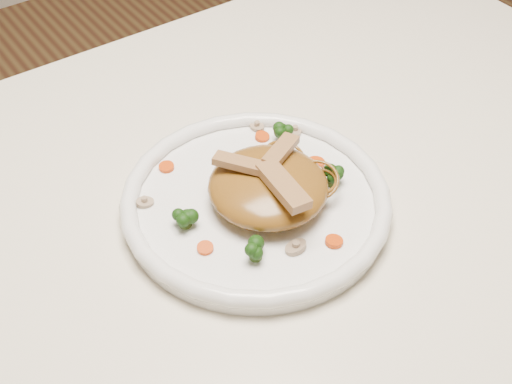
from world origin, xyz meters
TOP-DOWN VIEW (x-y plane):
  - table at (0.00, 0.00)m, footprint 1.20×0.80m
  - plate at (-0.01, -0.02)m, footprint 0.36×0.36m
  - noodle_mound at (-0.00, -0.03)m, footprint 0.14×0.14m
  - chicken_a at (0.03, -0.01)m, footprint 0.06×0.04m
  - chicken_b at (-0.02, -0.01)m, footprint 0.05×0.06m
  - chicken_c at (-0.00, -0.06)m, footprint 0.03×0.08m
  - broccoli_0 at (0.08, 0.04)m, footprint 0.04×0.04m
  - broccoli_1 at (-0.10, -0.01)m, footprint 0.03×0.03m
  - broccoli_2 at (-0.06, -0.09)m, footprint 0.03×0.03m
  - broccoli_3 at (0.08, -0.05)m, footprint 0.04×0.04m
  - carrot_0 at (0.06, 0.06)m, footprint 0.02×0.02m
  - carrot_1 at (-0.10, -0.05)m, footprint 0.02×0.02m
  - carrot_2 at (0.08, -0.01)m, footprint 0.02×0.02m
  - carrot_3 at (-0.07, 0.08)m, footprint 0.02×0.02m
  - carrot_4 at (0.02, -0.12)m, footprint 0.03×0.03m
  - mushroom_0 at (-0.02, -0.11)m, footprint 0.03×0.03m
  - mushroom_1 at (0.10, 0.05)m, footprint 0.03×0.03m
  - mushroom_2 at (-0.12, 0.04)m, footprint 0.03×0.03m
  - mushroom_3 at (0.07, 0.08)m, footprint 0.02×0.02m

SIDE VIEW (x-z plane):
  - table at x=0.00m, z-range 0.28..1.03m
  - plate at x=-0.01m, z-range 0.75..0.77m
  - carrot_0 at x=0.06m, z-range 0.77..0.77m
  - carrot_1 at x=-0.10m, z-range 0.77..0.77m
  - carrot_2 at x=0.08m, z-range 0.77..0.77m
  - carrot_3 at x=-0.07m, z-range 0.77..0.77m
  - carrot_4 at x=0.02m, z-range 0.77..0.77m
  - mushroom_0 at x=-0.02m, z-range 0.77..0.77m
  - mushroom_1 at x=0.10m, z-range 0.77..0.77m
  - mushroom_2 at x=-0.12m, z-range 0.77..0.77m
  - mushroom_3 at x=0.07m, z-range 0.77..0.77m
  - broccoli_2 at x=-0.06m, z-range 0.77..0.79m
  - broccoli_1 at x=-0.10m, z-range 0.77..0.80m
  - broccoli_0 at x=0.08m, z-range 0.77..0.80m
  - broccoli_3 at x=0.08m, z-range 0.77..0.80m
  - noodle_mound at x=0.00m, z-range 0.77..0.81m
  - chicken_b at x=-0.02m, z-range 0.81..0.82m
  - chicken_a at x=0.03m, z-range 0.81..0.82m
  - chicken_c at x=0.00m, z-range 0.81..0.82m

